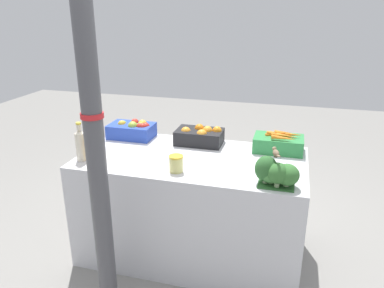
# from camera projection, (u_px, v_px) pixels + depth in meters

# --- Properties ---
(ground_plane) EXTENTS (10.00, 10.00, 0.00)m
(ground_plane) POSITION_uv_depth(u_px,v_px,m) (192.00, 250.00, 3.01)
(ground_plane) COLOR gray
(market_table) EXTENTS (1.64, 0.85, 0.81)m
(market_table) POSITION_uv_depth(u_px,v_px,m) (192.00, 206.00, 2.87)
(market_table) COLOR silver
(market_table) RESTS_ON ground_plane
(support_pole) EXTENTS (0.13, 0.13, 2.34)m
(support_pole) POSITION_uv_depth(u_px,v_px,m) (94.00, 135.00, 2.08)
(support_pole) COLOR #4C4C51
(support_pole) RESTS_ON ground_plane
(apple_crate) EXTENTS (0.37, 0.24, 0.15)m
(apple_crate) POSITION_uv_depth(u_px,v_px,m) (133.00, 129.00, 3.11)
(apple_crate) COLOR #2847B7
(apple_crate) RESTS_ON market_table
(orange_crate) EXTENTS (0.37, 0.24, 0.15)m
(orange_crate) POSITION_uv_depth(u_px,v_px,m) (200.00, 136.00, 2.97)
(orange_crate) COLOR black
(orange_crate) RESTS_ON market_table
(carrot_crate) EXTENTS (0.37, 0.24, 0.15)m
(carrot_crate) POSITION_uv_depth(u_px,v_px,m) (279.00, 143.00, 2.82)
(carrot_crate) COLOR #2D8442
(carrot_crate) RESTS_ON market_table
(broccoli_pile) EXTENTS (0.27, 0.20, 0.18)m
(broccoli_pile) POSITION_uv_depth(u_px,v_px,m) (275.00, 173.00, 2.27)
(broccoli_pile) COLOR #2D602D
(broccoli_pile) RESTS_ON market_table
(juice_bottle_cloudy) EXTENTS (0.07, 0.07, 0.28)m
(juice_bottle_cloudy) POSITION_uv_depth(u_px,v_px,m) (81.00, 144.00, 2.64)
(juice_bottle_cloudy) COLOR beige
(juice_bottle_cloudy) RESTS_ON market_table
(juice_bottle_amber) EXTENTS (0.08, 0.08, 0.27)m
(juice_bottle_amber) POSITION_uv_depth(u_px,v_px,m) (96.00, 147.00, 2.61)
(juice_bottle_amber) COLOR gold
(juice_bottle_amber) RESTS_ON market_table
(pickle_jar) EXTENTS (0.10, 0.10, 0.11)m
(pickle_jar) POSITION_uv_depth(u_px,v_px,m) (176.00, 164.00, 2.47)
(pickle_jar) COLOR #D1CC75
(pickle_jar) RESTS_ON market_table
(sparrow_bird) EXTENTS (0.06, 0.13, 0.05)m
(sparrow_bird) POSITION_uv_depth(u_px,v_px,m) (276.00, 153.00, 2.24)
(sparrow_bird) COLOR #4C3D2D
(sparrow_bird) RESTS_ON broccoli_pile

